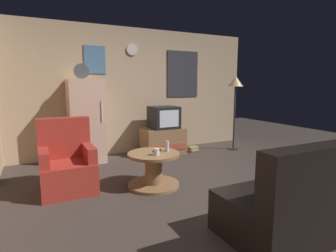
{
  "coord_description": "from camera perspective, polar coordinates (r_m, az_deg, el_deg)",
  "views": [
    {
      "loc": [
        -1.96,
        -2.96,
        1.41
      ],
      "look_at": [
        -0.05,
        0.9,
        0.75
      ],
      "focal_mm": 29.05,
      "sensor_mm": 36.0,
      "label": 1
    }
  ],
  "objects": [
    {
      "name": "remote_control",
      "position": [
        3.85,
        -2.36,
        -5.19
      ],
      "size": [
        0.15,
        0.12,
        0.02
      ],
      "primitive_type": "cube",
      "rotation": [
        0.0,
        0.0,
        0.59
      ],
      "color": "black",
      "rests_on": "coffee_table"
    },
    {
      "name": "fridge",
      "position": [
        5.15,
        -16.83,
        1.02
      ],
      "size": [
        0.6,
        0.62,
        1.77
      ],
      "color": "beige",
      "rests_on": "ground_plane"
    },
    {
      "name": "standing_lamp",
      "position": [
        6.02,
        13.97,
        7.96
      ],
      "size": [
        0.32,
        0.32,
        1.59
      ],
      "color": "#332D28",
      "rests_on": "ground_plane"
    },
    {
      "name": "ground_plane",
      "position": [
        3.82,
        6.82,
        -13.0
      ],
      "size": [
        12.0,
        12.0,
        0.0
      ],
      "primitive_type": "plane",
      "color": "#3D332D"
    },
    {
      "name": "wine_glass",
      "position": [
        3.84,
        -0.17,
        -4.23
      ],
      "size": [
        0.05,
        0.05,
        0.15
      ],
      "primitive_type": "cylinder",
      "color": "silver",
      "rests_on": "coffee_table"
    },
    {
      "name": "book_stack",
      "position": [
        5.8,
        5.27,
        -4.87
      ],
      "size": [
        0.19,
        0.18,
        0.11
      ],
      "color": "#903A4E",
      "rests_on": "ground_plane"
    },
    {
      "name": "mug_ceramic_white",
      "position": [
        3.64,
        -2.42,
        -5.44
      ],
      "size": [
        0.08,
        0.08,
        0.09
      ],
      "primitive_type": "cylinder",
      "color": "silver",
      "rests_on": "coffee_table"
    },
    {
      "name": "armchair",
      "position": [
        3.92,
        -20.42,
        -7.74
      ],
      "size": [
        0.68,
        0.68,
        0.96
      ],
      "color": "#A52D23",
      "rests_on": "ground_plane"
    },
    {
      "name": "couch",
      "position": [
        3.04,
        27.62,
        -13.53
      ],
      "size": [
        1.7,
        0.8,
        0.92
      ],
      "color": "black",
      "rests_on": "ground_plane"
    },
    {
      "name": "tv_stand",
      "position": [
        5.56,
        -1.05,
        -3.16
      ],
      "size": [
        0.84,
        0.53,
        0.53
      ],
      "color": "#8E6642",
      "rests_on": "ground_plane"
    },
    {
      "name": "coffee_table",
      "position": [
        3.84,
        -3.04,
        -9.09
      ],
      "size": [
        0.72,
        0.72,
        0.48
      ],
      "color": "#8E6642",
      "rests_on": "ground_plane"
    },
    {
      "name": "wall_with_art",
      "position": [
        5.76,
        -6.43,
        7.31
      ],
      "size": [
        5.2,
        0.12,
        2.54
      ],
      "color": "tan",
      "rests_on": "ground_plane"
    },
    {
      "name": "crt_tv",
      "position": [
        5.49,
        -0.9,
        1.83
      ],
      "size": [
        0.54,
        0.51,
        0.44
      ],
      "color": "black",
      "rests_on": "tv_stand"
    }
  ]
}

